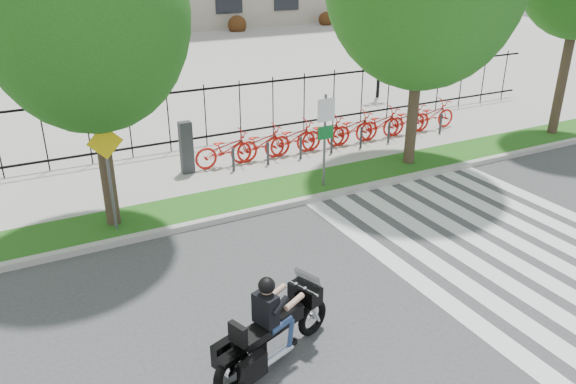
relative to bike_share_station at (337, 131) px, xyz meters
name	(u,v)px	position (x,y,z in m)	size (l,w,h in m)	color
ground	(319,307)	(-4.89, -7.20, -0.66)	(120.00, 120.00, 0.00)	#3A3A3D
curb	(233,216)	(-4.89, -3.10, -0.59)	(60.00, 0.20, 0.15)	#ADA9A2
grass_verge	(220,203)	(-4.89, -2.25, -0.59)	(60.00, 1.50, 0.15)	#1D4F13
sidewalk	(189,171)	(-4.89, 0.25, -0.59)	(60.00, 3.50, 0.15)	#ABA8A0
plaza	(86,67)	(-4.89, 17.80, -0.61)	(80.00, 34.00, 0.10)	#ABA8A0
crosswalk_stripes	(507,247)	(-0.06, -7.20, -0.66)	(5.70, 8.00, 0.01)	silver
iron_fence	(169,121)	(-4.89, 2.00, 0.49)	(30.00, 0.06, 2.00)	black
lamp_post_right	(382,23)	(5.11, 4.80, 2.54)	(1.06, 0.70, 4.25)	black
street_tree_1	(85,15)	(-7.55, -2.25, 4.16)	(4.23, 4.23, 7.12)	#34261C
bike_share_station	(337,131)	(0.00, 0.00, 0.00)	(10.05, 0.88, 1.50)	#2D2D33
sign_pole_regulatory	(325,129)	(-2.04, -2.62, 1.08)	(0.50, 0.09, 2.50)	#59595B
sign_pole_warning	(108,164)	(-7.56, -2.62, 1.08)	(0.78, 0.09, 2.49)	#59595B
motorcycle_rider	(274,327)	(-6.26, -8.12, -0.02)	(2.41, 1.23, 1.94)	black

